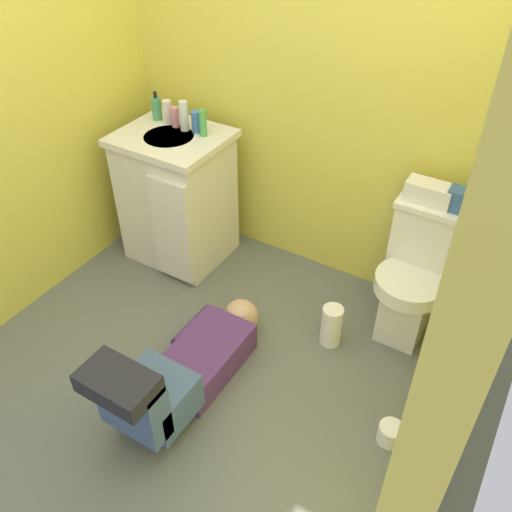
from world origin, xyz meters
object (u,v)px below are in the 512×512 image
at_px(toiletry_bag, 461,200).
at_px(bottle_pink, 175,117).
at_px(bottle_clear, 184,116).
at_px(faucet, 185,117).
at_px(tissue_box, 429,192).
at_px(bottle_blue, 196,122).
at_px(paper_towel_roll, 331,326).
at_px(toilet_paper_roll, 390,434).
at_px(bottle_green, 203,123).
at_px(bottle_white, 167,112).
at_px(soap_dispenser, 157,108).
at_px(vanity_cabinet, 177,197).
at_px(person_plumber, 181,370).
at_px(toilet, 416,275).

distance_m(toiletry_bag, bottle_pink, 1.60).
bearing_deg(bottle_clear, faucet, 121.15).
xyz_separation_m(tissue_box, bottle_blue, (-1.31, -0.08, 0.08)).
bearing_deg(paper_towel_roll, tissue_box, 58.12).
bearing_deg(bottle_pink, toiletry_bag, 3.15).
xyz_separation_m(toiletry_bag, toilet_paper_roll, (0.08, -0.82, -0.76)).
xyz_separation_m(tissue_box, bottle_green, (-1.24, -0.10, 0.10)).
bearing_deg(bottle_white, tissue_box, 2.88).
distance_m(bottle_pink, paper_towel_roll, 1.45).
relative_size(faucet, bottle_green, 0.67).
height_order(toiletry_bag, bottle_white, bottle_white).
bearing_deg(paper_towel_roll, bottle_pink, 164.89).
bearing_deg(soap_dispenser, vanity_cabinet, -33.10).
distance_m(toiletry_bag, bottle_white, 1.67).
distance_m(faucet, bottle_white, 0.11).
bearing_deg(person_plumber, bottle_clear, 123.61).
relative_size(vanity_cabinet, person_plumber, 0.77).
bearing_deg(tissue_box, toilet_paper_roll, -74.36).
height_order(toilet, bottle_white, bottle_white).
relative_size(faucet, bottle_clear, 0.60).
height_order(bottle_clear, bottle_green, bottle_clear).
relative_size(toilet, toiletry_bag, 6.05).
height_order(soap_dispenser, bottle_blue, soap_dispenser).
height_order(toilet, bottle_blue, bottle_blue).
height_order(bottle_pink, toilet_paper_roll, bottle_pink).
bearing_deg(paper_towel_roll, toilet, 46.80).
bearing_deg(toiletry_bag, bottle_blue, -176.77).
bearing_deg(bottle_blue, soap_dispenser, 176.72).
relative_size(toiletry_bag, toilet_paper_roll, 1.13).
height_order(toilet, toilet_paper_roll, toilet).
bearing_deg(toilet, vanity_cabinet, -176.02).
xyz_separation_m(toilet, bottle_green, (-1.29, -0.01, 0.53)).
relative_size(bottle_pink, bottle_clear, 0.69).
height_order(faucet, paper_towel_roll, faucet).
xyz_separation_m(person_plumber, soap_dispenser, (-0.88, 1.02, 0.71)).
bearing_deg(faucet, bottle_pink, -132.87).
bearing_deg(toiletry_bag, tissue_box, 180.00).
height_order(toilet, bottle_green, bottle_green).
distance_m(faucet, bottle_clear, 0.07).
distance_m(bottle_pink, bottle_blue, 0.14).
bearing_deg(person_plumber, bottle_pink, 126.11).
distance_m(faucet, bottle_blue, 0.11).
relative_size(bottle_white, toilet_paper_roll, 1.23).
height_order(tissue_box, soap_dispenser, soap_dispenser).
bearing_deg(toiletry_bag, bottle_pink, -176.85).
relative_size(toiletry_bag, bottle_blue, 1.03).
distance_m(tissue_box, bottle_white, 1.52).
xyz_separation_m(toiletry_bag, bottle_white, (-1.66, -0.08, 0.08)).
relative_size(vanity_cabinet, bottle_white, 6.05).
bearing_deg(toilet_paper_roll, faucet, 154.80).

